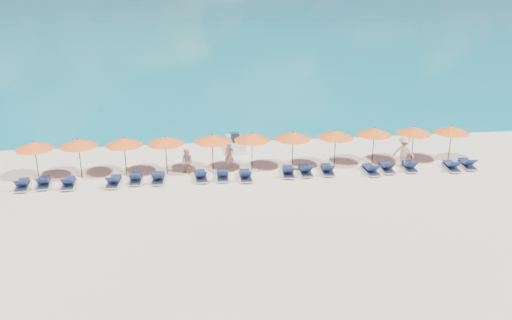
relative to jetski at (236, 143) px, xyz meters
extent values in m
plane|color=beige|center=(0.62, -8.58, -0.37)|extent=(1400.00, 1400.00, 0.00)
ellipsoid|color=black|center=(-149.38, 551.42, -35.37)|extent=(162.00, 126.00, 85.50)
cube|color=silver|center=(0.00, 0.03, -0.05)|extent=(1.11, 2.59, 0.58)
cube|color=black|center=(0.01, -0.18, 0.37)|extent=(0.59, 1.09, 0.37)
cylinder|color=black|center=(-0.04, 0.66, 0.53)|extent=(0.58, 0.10, 0.06)
imported|color=tan|center=(-0.67, -3.49, 0.39)|extent=(0.57, 0.39, 1.53)
imported|color=tan|center=(-3.11, -4.12, 0.37)|extent=(0.82, 0.75, 1.48)
imported|color=tan|center=(9.43, -4.50, 0.55)|extent=(1.32, 1.05, 1.85)
cylinder|color=black|center=(-11.28, -4.05, 0.73)|extent=(0.05, 0.05, 2.20)
cone|color=#FD5C19|center=(-11.28, -4.05, 1.65)|extent=(2.10, 2.10, 0.42)
sphere|color=black|center=(-11.28, -4.05, 1.87)|extent=(0.08, 0.08, 0.08)
cylinder|color=black|center=(-9.00, -3.85, 0.73)|extent=(0.05, 0.05, 2.20)
cone|color=#FD5C19|center=(-9.00, -3.85, 1.65)|extent=(2.10, 2.10, 0.42)
sphere|color=black|center=(-9.00, -3.85, 1.87)|extent=(0.08, 0.08, 0.08)
cylinder|color=black|center=(-6.53, -3.95, 0.73)|extent=(0.05, 0.05, 2.20)
cone|color=#FD5C19|center=(-6.53, -3.95, 1.65)|extent=(2.10, 2.10, 0.42)
sphere|color=black|center=(-6.53, -3.95, 1.87)|extent=(0.08, 0.08, 0.08)
cylinder|color=black|center=(-4.26, -3.98, 0.73)|extent=(0.05, 0.05, 2.20)
cone|color=#FD5C19|center=(-4.26, -3.98, 1.65)|extent=(2.10, 2.10, 0.42)
sphere|color=black|center=(-4.26, -3.98, 1.87)|extent=(0.08, 0.08, 0.08)
cylinder|color=black|center=(-1.65, -3.91, 0.73)|extent=(0.05, 0.05, 2.20)
cone|color=#FD5C19|center=(-1.65, -3.91, 1.65)|extent=(2.10, 2.10, 0.42)
sphere|color=black|center=(-1.65, -3.91, 1.87)|extent=(0.08, 0.08, 0.08)
cylinder|color=black|center=(0.60, -3.93, 0.73)|extent=(0.05, 0.05, 2.20)
cone|color=#FD5C19|center=(0.60, -3.93, 1.65)|extent=(2.10, 2.10, 0.42)
sphere|color=black|center=(0.60, -3.93, 1.87)|extent=(0.08, 0.08, 0.08)
cylinder|color=black|center=(2.94, -4.01, 0.73)|extent=(0.05, 0.05, 2.20)
cone|color=#FD5C19|center=(2.94, -4.01, 1.65)|extent=(2.10, 2.10, 0.42)
sphere|color=black|center=(2.94, -4.01, 1.87)|extent=(0.08, 0.08, 0.08)
cylinder|color=black|center=(5.44, -4.04, 0.73)|extent=(0.05, 0.05, 2.20)
cone|color=#FD5C19|center=(5.44, -4.04, 1.65)|extent=(2.10, 2.10, 0.42)
sphere|color=black|center=(5.44, -4.04, 1.87)|extent=(0.08, 0.08, 0.08)
cylinder|color=black|center=(7.81, -3.79, 0.73)|extent=(0.05, 0.05, 2.20)
cone|color=#FD5C19|center=(7.81, -3.79, 1.65)|extent=(2.10, 2.10, 0.42)
sphere|color=black|center=(7.81, -3.79, 1.87)|extent=(0.08, 0.08, 0.08)
cylinder|color=black|center=(10.21, -3.85, 0.73)|extent=(0.05, 0.05, 2.20)
cone|color=#FD5C19|center=(10.21, -3.85, 1.65)|extent=(2.10, 2.10, 0.42)
sphere|color=black|center=(10.21, -3.85, 1.87)|extent=(0.08, 0.08, 0.08)
cylinder|color=black|center=(12.49, -3.96, 0.73)|extent=(0.05, 0.05, 2.20)
cone|color=#FD5C19|center=(12.49, -3.96, 1.65)|extent=(2.10, 2.10, 0.42)
sphere|color=black|center=(12.49, -3.96, 1.87)|extent=(0.08, 0.08, 0.08)
cube|color=silver|center=(-11.86, -5.18, -0.23)|extent=(0.77, 1.75, 0.06)
cube|color=#17264D|center=(-11.88, -4.93, -0.07)|extent=(0.65, 1.15, 0.04)
cube|color=#17264D|center=(-11.81, -5.73, 0.18)|extent=(0.60, 0.59, 0.43)
cube|color=silver|center=(-10.80, -5.01, -0.23)|extent=(0.76, 1.75, 0.06)
cube|color=#17264D|center=(-10.83, -4.76, -0.07)|extent=(0.64, 1.14, 0.04)
cube|color=#17264D|center=(-10.76, -5.56, 0.18)|extent=(0.59, 0.58, 0.43)
cube|color=silver|center=(-9.46, -5.23, -0.23)|extent=(0.70, 1.73, 0.06)
cube|color=#17264D|center=(-9.48, -4.98, -0.07)|extent=(0.60, 1.13, 0.04)
cube|color=#17264D|center=(-9.44, -5.78, 0.18)|extent=(0.58, 0.56, 0.43)
cube|color=silver|center=(-7.08, -5.29, -0.23)|extent=(0.77, 1.75, 0.06)
cube|color=#17264D|center=(-7.06, -5.05, -0.07)|extent=(0.65, 1.14, 0.04)
cube|color=#17264D|center=(-7.13, -5.84, 0.18)|extent=(0.60, 0.58, 0.43)
cube|color=silver|center=(-5.93, -5.00, -0.23)|extent=(0.66, 1.72, 0.06)
cube|color=#17264D|center=(-5.93, -4.75, -0.07)|extent=(0.58, 1.11, 0.04)
cube|color=#17264D|center=(-5.95, -5.55, 0.18)|extent=(0.56, 0.55, 0.43)
cube|color=silver|center=(-4.72, -5.09, -0.23)|extent=(0.72, 1.73, 0.06)
cube|color=#17264D|center=(-4.70, -4.84, -0.07)|extent=(0.61, 1.13, 0.04)
cube|color=#17264D|center=(-4.75, -5.64, 0.18)|extent=(0.58, 0.57, 0.43)
cube|color=silver|center=(-2.39, -5.07, -0.23)|extent=(0.72, 1.73, 0.06)
cube|color=#17264D|center=(-2.41, -4.82, -0.07)|extent=(0.61, 1.13, 0.04)
cube|color=#17264D|center=(-2.36, -5.62, 0.18)|extent=(0.58, 0.57, 0.43)
cube|color=silver|center=(-1.18, -5.09, -0.23)|extent=(0.69, 1.73, 0.06)
cube|color=#17264D|center=(-1.17, -4.84, -0.07)|extent=(0.60, 1.12, 0.04)
cube|color=#17264D|center=(-1.20, -5.64, 0.18)|extent=(0.57, 0.56, 0.43)
cube|color=silver|center=(0.06, -5.30, -0.23)|extent=(0.64, 1.71, 0.06)
cube|color=#17264D|center=(0.07, -5.05, -0.07)|extent=(0.56, 1.11, 0.04)
cube|color=#17264D|center=(0.06, -5.85, 0.18)|extent=(0.55, 0.54, 0.43)
cube|color=silver|center=(2.52, -5.02, -0.23)|extent=(0.79, 1.75, 0.06)
cube|color=#17264D|center=(2.55, -4.77, -0.07)|extent=(0.66, 1.15, 0.04)
cube|color=#17264D|center=(2.47, -5.56, 0.18)|extent=(0.60, 0.59, 0.43)
cube|color=silver|center=(3.52, -4.96, -0.23)|extent=(0.65, 1.71, 0.06)
cube|color=#17264D|center=(3.53, -4.71, -0.07)|extent=(0.57, 1.11, 0.04)
cube|color=#17264D|center=(3.51, -5.51, 0.18)|extent=(0.56, 0.55, 0.43)
cube|color=silver|center=(4.79, -4.99, -0.23)|extent=(0.74, 1.74, 0.06)
cube|color=#17264D|center=(4.81, -4.74, -0.07)|extent=(0.63, 1.14, 0.04)
cube|color=#17264D|center=(4.75, -5.54, 0.18)|extent=(0.59, 0.58, 0.43)
cube|color=silver|center=(7.23, -5.29, -0.23)|extent=(0.70, 1.73, 0.06)
cube|color=#17264D|center=(7.22, -5.04, -0.07)|extent=(0.60, 1.13, 0.04)
cube|color=#17264D|center=(7.26, -5.84, 0.18)|extent=(0.58, 0.56, 0.43)
cube|color=silver|center=(8.27, -5.02, -0.23)|extent=(0.69, 1.72, 0.06)
cube|color=#17264D|center=(8.28, -4.77, -0.07)|extent=(0.59, 1.12, 0.04)
cube|color=#17264D|center=(8.24, -5.57, 0.18)|extent=(0.57, 0.56, 0.43)
cube|color=silver|center=(9.62, -5.01, -0.23)|extent=(0.75, 1.74, 0.06)
cube|color=#17264D|center=(9.64, -4.76, -0.07)|extent=(0.63, 1.14, 0.04)
cube|color=#17264D|center=(9.58, -5.55, 0.18)|extent=(0.59, 0.58, 0.43)
cube|color=silver|center=(12.06, -5.29, -0.23)|extent=(0.76, 1.75, 0.06)
cube|color=#17264D|center=(12.08, -5.04, -0.07)|extent=(0.64, 1.14, 0.04)
cube|color=#17264D|center=(12.01, -5.84, 0.18)|extent=(0.59, 0.58, 0.43)
cube|color=silver|center=(13.13, -5.07, -0.23)|extent=(0.77, 1.75, 0.06)
cube|color=#17264D|center=(13.15, -4.82, -0.07)|extent=(0.65, 1.15, 0.04)
cube|color=#17264D|center=(13.08, -5.62, 0.18)|extent=(0.60, 0.58, 0.43)
camera|label=1|loc=(-2.97, -34.52, 11.40)|focal=40.00mm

